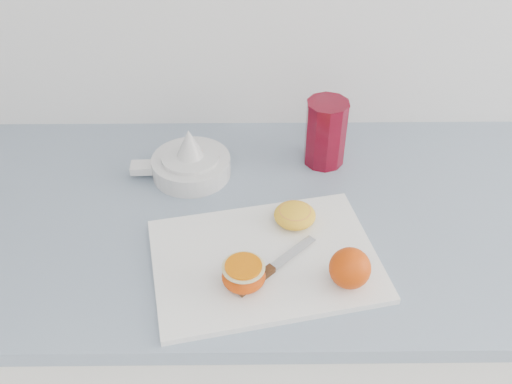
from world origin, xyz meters
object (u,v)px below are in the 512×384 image
citrus_juicer (190,162)px  counter (296,349)px  half_orange (244,275)px  red_tumbler (325,135)px  cutting_board (265,260)px

citrus_juicer → counter: bearing=-25.6°
half_orange → citrus_juicer: bearing=109.6°
citrus_juicer → red_tumbler: bearing=9.0°
citrus_juicer → cutting_board: bearing=-59.7°
half_orange → citrus_juicer: (-0.11, 0.31, -0.00)m
counter → red_tumbler: 0.53m
red_tumbler → cutting_board: bearing=-113.8°
citrus_juicer → red_tumbler: 0.28m
red_tumbler → citrus_juicer: bearing=-171.0°
cutting_board → half_orange: half_orange is taller
half_orange → citrus_juicer: size_ratio=0.35×
citrus_juicer → red_tumbler: red_tumbler is taller
counter → red_tumbler: (0.05, 0.15, 0.51)m
cutting_board → citrus_juicer: (-0.15, 0.25, 0.02)m
half_orange → red_tumbler: (0.16, 0.35, 0.03)m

